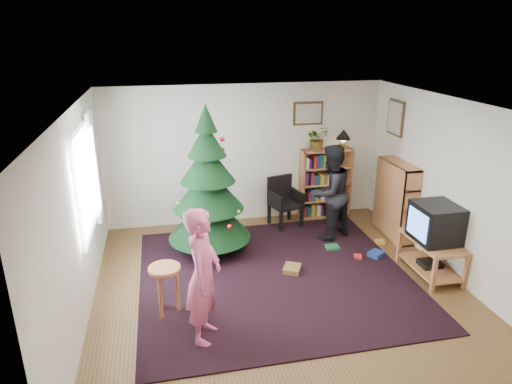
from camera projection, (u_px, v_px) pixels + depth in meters
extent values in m
plane|color=brown|center=(280.00, 287.00, 6.32)|extent=(5.00, 5.00, 0.00)
plane|color=white|center=(283.00, 106.00, 5.48)|extent=(5.00, 5.00, 0.00)
cube|color=silver|center=(245.00, 154.00, 8.20)|extent=(5.00, 0.02, 2.50)
cube|color=silver|center=(364.00, 314.00, 3.60)|extent=(5.00, 0.02, 2.50)
cube|color=silver|center=(78.00, 219.00, 5.41)|extent=(0.02, 5.00, 2.50)
cube|color=silver|center=(453.00, 190.00, 6.39)|extent=(0.02, 5.00, 2.50)
cube|color=black|center=(274.00, 276.00, 6.60)|extent=(3.80, 3.60, 0.02)
cube|color=silver|center=(85.00, 183.00, 5.88)|extent=(0.04, 1.20, 1.40)
cube|color=white|center=(95.00, 168.00, 6.54)|extent=(0.06, 0.35, 1.60)
cube|color=#4C3319|center=(308.00, 113.00, 8.17)|extent=(0.55, 0.03, 0.42)
cube|color=beige|center=(308.00, 113.00, 8.17)|extent=(0.47, 0.01, 0.34)
cube|color=#4C3319|center=(396.00, 118.00, 7.76)|extent=(0.03, 0.50, 0.60)
cube|color=beige|center=(396.00, 118.00, 7.76)|extent=(0.01, 0.42, 0.52)
cylinder|color=#3F2816|center=(210.00, 244.00, 7.32)|extent=(0.13, 0.13, 0.25)
cone|color=black|center=(209.00, 215.00, 7.16)|extent=(1.31, 1.31, 0.74)
cone|color=black|center=(208.00, 189.00, 7.01)|extent=(1.09, 1.09, 0.65)
cone|color=black|center=(207.00, 163.00, 6.87)|extent=(0.84, 0.84, 0.58)
cone|color=black|center=(206.00, 140.00, 6.75)|extent=(0.59, 0.59, 0.51)
cone|color=black|center=(206.00, 118.00, 6.64)|extent=(0.34, 0.34, 0.42)
cube|color=#BA7342|center=(325.00, 183.00, 8.55)|extent=(0.95, 0.30, 1.30)
cube|color=#BA7342|center=(327.00, 150.00, 8.34)|extent=(0.95, 0.30, 0.03)
cube|color=#BA7342|center=(395.00, 200.00, 7.70)|extent=(0.30, 0.95, 1.30)
cube|color=#BA7342|center=(399.00, 164.00, 7.49)|extent=(0.30, 0.95, 0.03)
cube|color=#BA7342|center=(433.00, 241.00, 6.48)|extent=(0.55, 0.98, 0.04)
cube|color=#BA7342|center=(434.00, 276.00, 6.10)|extent=(0.05, 0.05, 0.51)
cube|color=#BA7342|center=(466.00, 272.00, 6.20)|extent=(0.05, 0.05, 0.51)
cube|color=#BA7342|center=(399.00, 246.00, 6.95)|extent=(0.05, 0.05, 0.51)
cube|color=#BA7342|center=(428.00, 243.00, 7.05)|extent=(0.05, 0.05, 0.51)
cube|color=#BA7342|center=(429.00, 267.00, 6.62)|extent=(0.51, 0.94, 0.03)
cube|color=black|center=(430.00, 263.00, 6.60)|extent=(0.30, 0.25, 0.08)
cube|color=black|center=(436.00, 223.00, 6.39)|extent=(0.56, 0.62, 0.54)
cube|color=#5D87FF|center=(417.00, 224.00, 6.33)|extent=(0.01, 0.48, 0.39)
cube|color=black|center=(285.00, 205.00, 8.18)|extent=(0.60, 0.60, 0.05)
cube|color=black|center=(283.00, 188.00, 8.30)|extent=(0.48, 0.18, 0.49)
cube|color=black|center=(277.00, 221.00, 8.01)|extent=(0.06, 0.06, 0.40)
cube|color=black|center=(300.00, 219.00, 8.10)|extent=(0.06, 0.06, 0.40)
cube|color=black|center=(271.00, 212.00, 8.41)|extent=(0.06, 0.06, 0.40)
cube|color=black|center=(293.00, 210.00, 8.49)|extent=(0.06, 0.06, 0.40)
cylinder|color=#BA7342|center=(164.00, 269.00, 5.54)|extent=(0.39, 0.39, 0.04)
cylinder|color=#BA7342|center=(178.00, 291.00, 5.67)|extent=(0.05, 0.05, 0.61)
cylinder|color=#BA7342|center=(160.00, 287.00, 5.75)|extent=(0.05, 0.05, 0.61)
cylinder|color=#BA7342|center=(161.00, 298.00, 5.52)|extent=(0.05, 0.05, 0.61)
imported|color=#C74F79|center=(203.00, 276.00, 5.03)|extent=(0.55, 0.68, 1.61)
imported|color=black|center=(330.00, 193.00, 7.55)|extent=(0.99, 0.91, 1.63)
imported|color=gray|center=(317.00, 138.00, 8.22)|extent=(0.46, 0.43, 0.44)
cylinder|color=#A57F33|center=(343.00, 146.00, 8.37)|extent=(0.11, 0.11, 0.11)
sphere|color=#FFD88C|center=(343.00, 139.00, 8.33)|extent=(0.11, 0.11, 0.11)
cone|color=black|center=(343.00, 134.00, 8.30)|extent=(0.27, 0.27, 0.18)
cube|color=#A51E19|center=(358.00, 257.00, 7.09)|extent=(0.20, 0.20, 0.08)
cube|color=navy|center=(376.00, 255.00, 7.15)|extent=(0.20, 0.20, 0.08)
cube|color=#1E592D|center=(332.00, 247.00, 7.40)|extent=(0.20, 0.20, 0.08)
cube|color=gold|center=(380.00, 241.00, 7.60)|extent=(0.20, 0.20, 0.08)
cube|color=brown|center=(292.00, 270.00, 6.70)|extent=(0.20, 0.20, 0.08)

